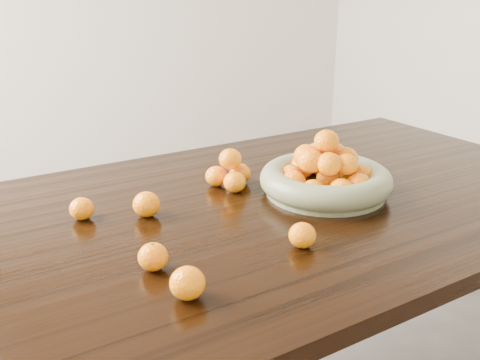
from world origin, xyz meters
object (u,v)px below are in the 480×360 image
orange_pyramid (230,172)px  loose_orange_0 (153,257)px  dining_table (233,243)px  fruit_bowl (326,177)px

orange_pyramid → loose_orange_0: orange_pyramid is taller
orange_pyramid → dining_table: bearing=-118.2°
orange_pyramid → loose_orange_0: (-0.35, -0.30, -0.01)m
fruit_bowl → loose_orange_0: fruit_bowl is taller
dining_table → loose_orange_0: (-0.28, -0.17, 0.12)m
loose_orange_0 → orange_pyramid: bearing=41.2°
dining_table → loose_orange_0: 0.34m
loose_orange_0 → dining_table: bearing=31.7°
loose_orange_0 → fruit_bowl: bearing=14.2°
fruit_bowl → dining_table: bearing=172.0°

